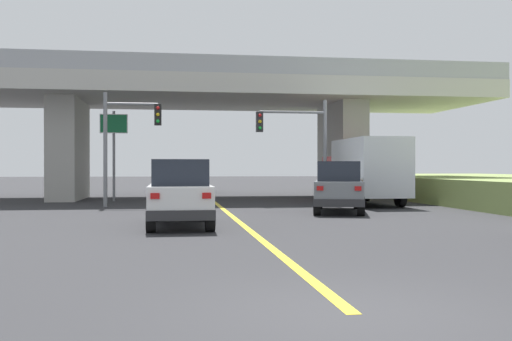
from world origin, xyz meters
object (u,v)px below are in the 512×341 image
(suv_lead, at_px, (180,193))
(traffic_signal_farside, at_px, (125,133))
(box_truck, at_px, (365,170))
(highway_sign, at_px, (114,136))
(suv_crossing, at_px, (338,187))
(traffic_signal_nearside, at_px, (300,137))
(sedan_oncoming, at_px, (194,178))

(suv_lead, bearing_deg, traffic_signal_farside, 104.06)
(box_truck, height_order, highway_sign, highway_sign)
(suv_lead, height_order, suv_crossing, same)
(traffic_signal_nearside, bearing_deg, traffic_signal_farside, -177.37)
(sedan_oncoming, xyz_separation_m, highway_sign, (-4.63, -11.30, 2.44))
(suv_crossing, height_order, traffic_signal_farside, traffic_signal_farside)
(suv_lead, bearing_deg, box_truck, 46.17)
(suv_lead, relative_size, highway_sign, 0.91)
(traffic_signal_nearside, distance_m, traffic_signal_farside, 8.19)
(sedan_oncoming, distance_m, traffic_signal_farside, 16.40)
(suv_lead, xyz_separation_m, suv_crossing, (6.36, 4.86, 0.00))
(suv_lead, relative_size, box_truck, 0.62)
(sedan_oncoming, xyz_separation_m, traffic_signal_farside, (-3.71, -15.81, 2.31))
(suv_crossing, xyz_separation_m, traffic_signal_nearside, (-0.50, 4.79, 2.23))
(sedan_oncoming, bearing_deg, highway_sign, -112.28)
(suv_lead, xyz_separation_m, traffic_signal_nearside, (5.86, 9.66, 2.23))
(suv_crossing, xyz_separation_m, box_truck, (2.62, 4.49, 0.62))
(suv_lead, height_order, traffic_signal_nearside, traffic_signal_nearside)
(suv_crossing, height_order, traffic_signal_nearside, traffic_signal_nearside)
(traffic_signal_farside, distance_m, highway_sign, 4.60)
(suv_lead, relative_size, traffic_signal_farside, 0.84)
(traffic_signal_farside, bearing_deg, suv_lead, -75.94)
(traffic_signal_nearside, relative_size, highway_sign, 1.06)
(box_truck, height_order, sedan_oncoming, box_truck)
(suv_crossing, relative_size, highway_sign, 1.08)
(suv_lead, bearing_deg, highway_sign, 103.24)
(traffic_signal_nearside, height_order, traffic_signal_farside, traffic_signal_farside)
(suv_lead, distance_m, box_truck, 12.97)
(box_truck, bearing_deg, traffic_signal_farside, -179.66)
(traffic_signal_farside, bearing_deg, traffic_signal_nearside, 2.63)
(highway_sign, bearing_deg, traffic_signal_nearside, -24.40)
(highway_sign, bearing_deg, suv_lead, -76.76)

